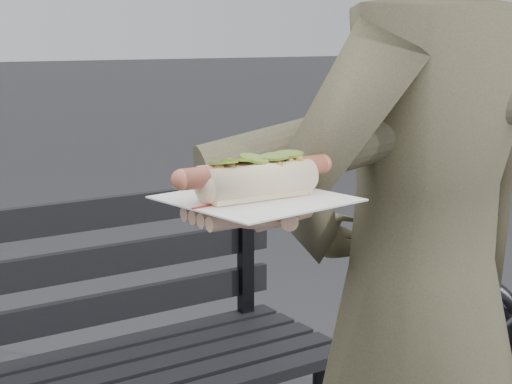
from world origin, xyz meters
TOP-DOWN VIEW (x-y plane):
  - park_bench at (0.01, 1.03)m, footprint 1.50×0.44m
  - person at (0.39, 0.15)m, footprint 0.65×0.47m
  - held_hotdog at (0.20, 0.12)m, footprint 0.62×0.31m

SIDE VIEW (x-z plane):
  - park_bench at x=0.01m, z-range 0.08..0.96m
  - person at x=0.39m, z-range 0.00..1.67m
  - held_hotdog at x=0.20m, z-range 1.03..1.23m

